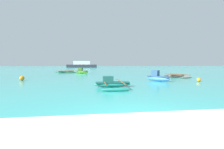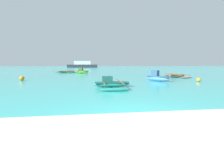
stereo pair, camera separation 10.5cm
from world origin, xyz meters
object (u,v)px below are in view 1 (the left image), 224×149
at_px(mooring_buoy_1, 22,78).
at_px(distant_ferry, 82,65).
at_px(moored_boat_1, 177,76).
at_px(moored_boat_4, 157,77).
at_px(moored_boat_3, 82,71).
at_px(mooring_buoy_0, 199,80).
at_px(moored_boat_2, 66,72).
at_px(moored_boat_0, 112,83).

xyz_separation_m(mooring_buoy_1, distant_ferry, (1.82, 55.05, 0.99)).
xyz_separation_m(moored_boat_1, moored_boat_4, (-4.07, -3.63, 0.17)).
xyz_separation_m(moored_boat_3, mooring_buoy_1, (-4.92, -10.89, -0.12)).
distance_m(mooring_buoy_0, mooring_buoy_1, 16.69).
relative_size(moored_boat_1, moored_boat_3, 1.46).
relative_size(moored_boat_1, moored_boat_2, 0.72).
bearing_deg(moored_boat_3, distant_ferry, 111.23).
distance_m(moored_boat_1, mooring_buoy_1, 16.99).
relative_size(moored_boat_4, mooring_buoy_0, 6.38).
distance_m(mooring_buoy_0, distant_ferry, 59.78).
bearing_deg(moored_boat_3, moored_boat_1, -20.61).
bearing_deg(mooring_buoy_1, moored_boat_1, 5.33).
distance_m(moored_boat_2, mooring_buoy_0, 22.09).
bearing_deg(moored_boat_3, moored_boat_4, -41.31).
height_order(moored_boat_2, mooring_buoy_0, moored_boat_2).
bearing_deg(moored_boat_3, mooring_buoy_1, -97.10).
relative_size(moored_boat_1, distant_ferry, 0.25).
bearing_deg(moored_boat_4, moored_boat_2, 178.13).
distance_m(moored_boat_0, moored_boat_1, 11.03).
bearing_deg(moored_boat_2, moored_boat_4, -97.78).
xyz_separation_m(moored_boat_2, mooring_buoy_0, (14.63, -16.56, -0.00)).
xyz_separation_m(moored_boat_2, moored_boat_4, (11.04, -15.70, 0.18)).
bearing_deg(distant_ferry, moored_boat_2, -90.03).
distance_m(moored_boat_1, mooring_buoy_0, 4.51).
bearing_deg(moored_boat_2, mooring_buoy_1, -140.42).
height_order(moored_boat_1, mooring_buoy_0, moored_boat_1).
relative_size(mooring_buoy_0, distant_ferry, 0.03).
xyz_separation_m(moored_boat_1, moored_boat_2, (-15.11, 12.07, -0.01)).
xyz_separation_m(moored_boat_0, moored_boat_1, (8.79, 6.67, -0.06)).
distance_m(moored_boat_1, moored_boat_4, 5.45).
distance_m(moored_boat_3, mooring_buoy_0, 17.97).
relative_size(moored_boat_0, moored_boat_4, 1.66).
xyz_separation_m(moored_boat_0, moored_boat_3, (-3.21, 15.99, 0.10)).
xyz_separation_m(moored_boat_0, moored_boat_4, (4.72, 3.05, 0.11)).
bearing_deg(moored_boat_1, moored_boat_3, 128.41).
xyz_separation_m(moored_boat_1, distant_ferry, (-15.09, 53.47, 1.03)).
relative_size(moored_boat_0, mooring_buoy_0, 10.58).
xyz_separation_m(moored_boat_4, mooring_buoy_0, (3.59, -0.86, -0.18)).
xyz_separation_m(moored_boat_4, mooring_buoy_1, (-12.84, 2.05, -0.13)).
relative_size(moored_boat_3, mooring_buoy_0, 6.83).
height_order(moored_boat_4, mooring_buoy_0, moored_boat_4).
bearing_deg(moored_boat_3, moored_boat_0, -61.44).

